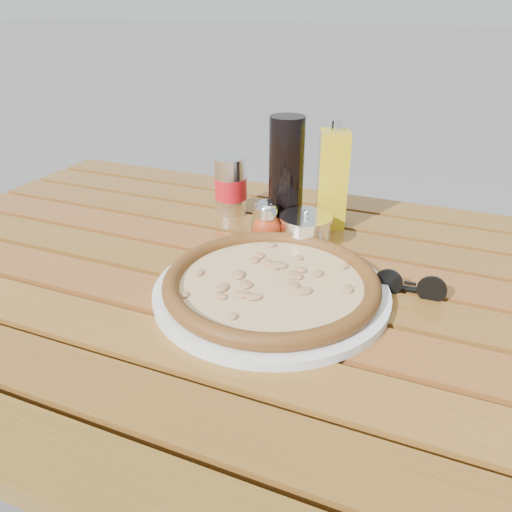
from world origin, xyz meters
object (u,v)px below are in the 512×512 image
at_px(oregano_shaker, 265,222).
at_px(sunglasses, 410,286).
at_px(dark_bottle, 286,175).
at_px(parmesan_tin, 305,231).
at_px(table, 251,316).
at_px(plate, 271,291).
at_px(pizza, 271,282).
at_px(olive_oil_cruet, 332,180).
at_px(soda_can, 231,186).
at_px(pepper_shaker, 267,224).

relative_size(oregano_shaker, sunglasses, 0.75).
xyz_separation_m(dark_bottle, parmesan_tin, (0.06, -0.06, -0.08)).
bearing_deg(parmesan_tin, table, -106.61).
distance_m(plate, dark_bottle, 0.27).
distance_m(table, pizza, 0.12).
distance_m(oregano_shaker, sunglasses, 0.29).
distance_m(pizza, parmesan_tin, 0.19).
bearing_deg(dark_bottle, olive_oil_cruet, 32.28).
height_order(pizza, sunglasses, sunglasses).
xyz_separation_m(table, soda_can, (-0.15, 0.24, 0.13)).
xyz_separation_m(soda_can, parmesan_tin, (0.19, -0.09, -0.03)).
height_order(table, soda_can, soda_can).
xyz_separation_m(dark_bottle, soda_can, (-0.13, 0.04, -0.05)).
height_order(pepper_shaker, parmesan_tin, pepper_shaker).
bearing_deg(parmesan_tin, sunglasses, -27.57).
bearing_deg(oregano_shaker, plate, -65.59).
height_order(table, dark_bottle, dark_bottle).
bearing_deg(plate, dark_bottle, 105.13).
relative_size(oregano_shaker, dark_bottle, 0.37).
bearing_deg(plate, pepper_shaker, 113.94).
bearing_deg(pepper_shaker, oregano_shaker, 121.15).
xyz_separation_m(plate, parmesan_tin, (-0.01, 0.19, 0.02)).
bearing_deg(pizza, table, 142.27).
height_order(parmesan_tin, sunglasses, parmesan_tin).
bearing_deg(plate, pizza, -135.00).
height_order(plate, dark_bottle, dark_bottle).
height_order(pizza, dark_bottle, dark_bottle).
relative_size(pepper_shaker, parmesan_tin, 0.71).
bearing_deg(soda_can, olive_oil_cruet, 3.68).
bearing_deg(sunglasses, soda_can, 150.52).
distance_m(soda_can, olive_oil_cruet, 0.22).
height_order(dark_bottle, soda_can, dark_bottle).
height_order(table, pepper_shaker, pepper_shaker).
distance_m(pizza, pepper_shaker, 0.19).
relative_size(pizza, soda_can, 3.75).
distance_m(soda_can, parmesan_tin, 0.22).
height_order(pepper_shaker, soda_can, soda_can).
xyz_separation_m(pepper_shaker, oregano_shaker, (-0.01, 0.01, 0.00)).
xyz_separation_m(plate, oregano_shaker, (-0.08, 0.18, 0.03)).
relative_size(plate, soda_can, 3.00).
height_order(soda_can, sunglasses, soda_can).
bearing_deg(sunglasses, table, -172.71).
relative_size(parmesan_tin, sunglasses, 1.05).
height_order(pepper_shaker, olive_oil_cruet, olive_oil_cruet).
height_order(table, pizza, pizza).
bearing_deg(dark_bottle, parmesan_tin, -44.10).
bearing_deg(pizza, sunglasses, 22.75).
xyz_separation_m(pepper_shaker, parmesan_tin, (0.07, 0.02, -0.01)).
distance_m(oregano_shaker, olive_oil_cruet, 0.16).
distance_m(table, olive_oil_cruet, 0.31).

